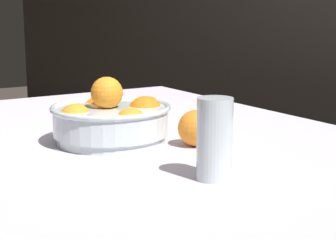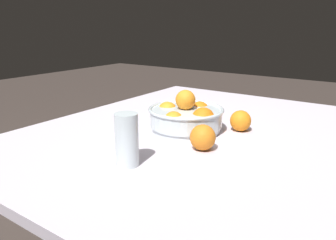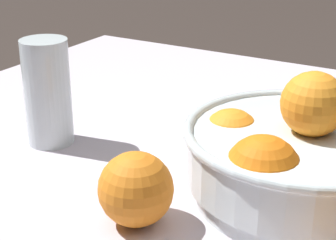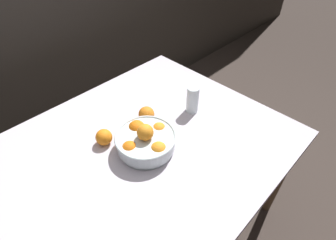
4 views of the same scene
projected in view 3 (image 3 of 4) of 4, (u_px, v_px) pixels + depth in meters
name	position (u px, v px, depth m)	size (l,w,h in m)	color
fruit_bowl	(301.00, 156.00, 0.64)	(0.28, 0.28, 0.15)	silver
juice_glass	(48.00, 99.00, 0.78)	(0.07, 0.07, 0.15)	#F4A314
orange_loose_front	(136.00, 189.00, 0.60)	(0.08, 0.08, 0.08)	orange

